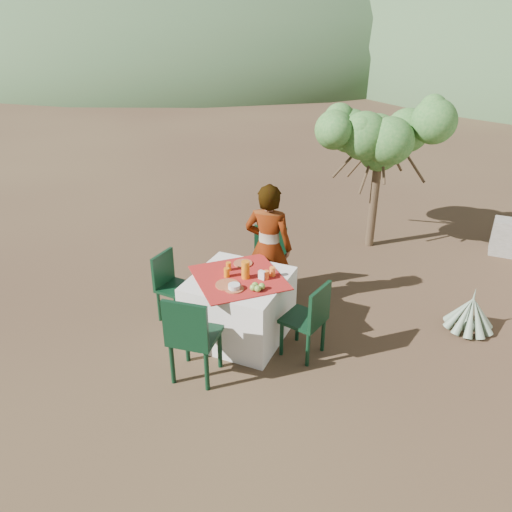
{
  "coord_description": "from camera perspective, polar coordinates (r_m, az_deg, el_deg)",
  "views": [
    {
      "loc": [
        1.81,
        -4.55,
        3.43
      ],
      "look_at": [
        -0.29,
        0.2,
        0.85
      ],
      "focal_mm": 35.0,
      "sensor_mm": 36.0,
      "label": 1
    }
  ],
  "objects": [
    {
      "name": "person",
      "position": [
        6.08,
        1.43,
        0.96
      ],
      "size": [
        0.63,
        0.46,
        1.62
      ],
      "primitive_type": "imported",
      "rotation": [
        0.0,
        0.0,
        3.26
      ],
      "color": "#8C6651",
      "rests_on": "ground"
    },
    {
      "name": "white_bowl",
      "position": [
        5.28,
        -2.52,
        -3.49
      ],
      "size": [
        0.13,
        0.13,
        0.05
      ],
      "primitive_type": "cylinder",
      "color": "silver",
      "rests_on": "bowl_plate"
    },
    {
      "name": "glass_near",
      "position": [
        5.52,
        -3.36,
        -1.89
      ],
      "size": [
        0.06,
        0.06,
        0.1
      ],
      "primitive_type": "cylinder",
      "color": "orange",
      "rests_on": "table"
    },
    {
      "name": "chair_left",
      "position": [
        6.09,
        -9.69,
        -3.05
      ],
      "size": [
        0.41,
        0.41,
        0.84
      ],
      "rotation": [
        0.0,
        0.0,
        1.5
      ],
      "color": "black",
      "rests_on": "ground"
    },
    {
      "name": "hill_near_left",
      "position": [
        39.97,
        -6.42,
        21.35
      ],
      "size": [
        40.0,
        40.0,
        16.0
      ],
      "primitive_type": "ellipsoid",
      "color": "#2F4B2A",
      "rests_on": "ground"
    },
    {
      "name": "table",
      "position": [
        5.72,
        -1.92,
        -5.78
      ],
      "size": [
        1.3,
        1.3,
        0.76
      ],
      "color": "silver",
      "rests_on": "ground"
    },
    {
      "name": "agave",
      "position": [
        6.42,
        23.29,
        -6.1
      ],
      "size": [
        0.58,
        0.58,
        0.62
      ],
      "rotation": [
        0.0,
        0.0,
        -0.25
      ],
      "color": "gray",
      "rests_on": "ground"
    },
    {
      "name": "chair_right",
      "position": [
        5.36,
        6.15,
        -6.98
      ],
      "size": [
        0.48,
        0.48,
        0.88
      ],
      "rotation": [
        0.0,
        0.0,
        4.5
      ],
      "color": "black",
      "rests_on": "ground"
    },
    {
      "name": "chair_far",
      "position": [
        6.49,
        1.49,
        -0.29
      ],
      "size": [
        0.51,
        0.51,
        0.92
      ],
      "rotation": [
        0.0,
        0.0,
        0.23
      ],
      "color": "black",
      "rests_on": "ground"
    },
    {
      "name": "hill_far_center",
      "position": [
        56.95,
        19.33,
        21.63
      ],
      "size": [
        60.0,
        60.0,
        24.0
      ],
      "primitive_type": "ellipsoid",
      "color": "gray",
      "rests_on": "ground"
    },
    {
      "name": "jar_left",
      "position": [
        5.46,
        1.15,
        -2.17
      ],
      "size": [
        0.06,
        0.06,
        0.1
      ],
      "primitive_type": "cylinder",
      "color": "orange",
      "rests_on": "table"
    },
    {
      "name": "juice_pitcher",
      "position": [
        5.46,
        -1.2,
        -1.59
      ],
      "size": [
        0.09,
        0.09,
        0.2
      ],
      "primitive_type": "cylinder",
      "color": "orange",
      "rests_on": "table"
    },
    {
      "name": "fruit_cluster",
      "position": [
        5.26,
        0.11,
        -3.56
      ],
      "size": [
        0.15,
        0.13,
        0.07
      ],
      "color": "olive",
      "rests_on": "table"
    },
    {
      "name": "plate_far",
      "position": [
        5.8,
        -1.49,
        -0.85
      ],
      "size": [
        0.22,
        0.22,
        0.01
      ],
      "primitive_type": "cylinder",
      "color": "brown",
      "rests_on": "table"
    },
    {
      "name": "glass_far",
      "position": [
        5.65,
        -3.16,
        -1.18
      ],
      "size": [
        0.06,
        0.06,
        0.1
      ],
      "primitive_type": "cylinder",
      "color": "orange",
      "rests_on": "table"
    },
    {
      "name": "chair_near",
      "position": [
        5.0,
        -7.38,
        -8.98
      ],
      "size": [
        0.51,
        0.51,
        0.99
      ],
      "rotation": [
        0.0,
        0.0,
        3.27
      ],
      "color": "black",
      "rests_on": "ground"
    },
    {
      "name": "napkin_holder",
      "position": [
        5.46,
        0.7,
        -2.19
      ],
      "size": [
        0.09,
        0.06,
        0.1
      ],
      "primitive_type": "cube",
      "rotation": [
        0.0,
        0.0,
        -0.21
      ],
      "color": "silver",
      "rests_on": "table"
    },
    {
      "name": "shrub_tree",
      "position": [
        7.79,
        14.55,
        12.31
      ],
      "size": [
        1.76,
        1.73,
        2.07
      ],
      "color": "#493624",
      "rests_on": "ground"
    },
    {
      "name": "jar_right",
      "position": [
        5.53,
        1.9,
        -1.77
      ],
      "size": [
        0.07,
        0.07,
        0.1
      ],
      "primitive_type": "cylinder",
      "color": "orange",
      "rests_on": "table"
    },
    {
      "name": "ground",
      "position": [
        5.98,
        1.8,
        -8.57
      ],
      "size": [
        160.0,
        160.0,
        0.0
      ],
      "primitive_type": "plane",
      "color": "#331F17",
      "rests_on": "ground"
    },
    {
      "name": "bowl_plate",
      "position": [
        5.29,
        -2.51,
        -3.77
      ],
      "size": [
        0.2,
        0.2,
        0.01
      ],
      "primitive_type": "cylinder",
      "color": "brown",
      "rests_on": "table"
    },
    {
      "name": "plate_near",
      "position": [
        5.37,
        -3.29,
        -3.29
      ],
      "size": [
        0.26,
        0.26,
        0.01
      ],
      "primitive_type": "cylinder",
      "color": "brown",
      "rests_on": "table"
    }
  ]
}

